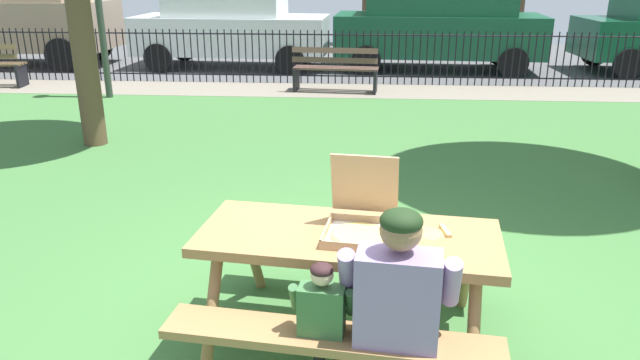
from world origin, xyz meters
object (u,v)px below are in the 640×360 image
object	(u,v)px
adult_at_table	(398,298)
parked_car_center	(439,21)
pizza_box_open	(361,219)
child_at_table	(324,316)
parked_car_far_left	(9,9)
park_bench_center	(335,70)
parked_car_left	(231,24)
picnic_table_foreground	(348,259)
pizza_slice_on_table	(432,232)

from	to	relation	value
adult_at_table	parked_car_center	world-z (taller)	parked_car_center
pizza_box_open	child_at_table	world-z (taller)	pizza_box_open
parked_car_far_left	parked_car_center	size ratio (longest dim) A/B	1.01
pizza_box_open	park_bench_center	world-z (taller)	pizza_box_open
parked_car_left	parked_car_center	bearing A→B (deg)	-0.02
adult_at_table	park_bench_center	xyz separation A→B (m)	(-0.73, 8.60, -0.24)
park_bench_center	parked_car_far_left	world-z (taller)	parked_car_far_left
picnic_table_foreground	pizza_box_open	distance (m)	0.27
pizza_box_open	picnic_table_foreground	bearing A→B (deg)	-172.88
pizza_box_open	parked_car_far_left	xyz separation A→B (m)	(-8.35, 10.82, 0.45)
child_at_table	parked_car_far_left	world-z (taller)	parked_car_far_left
pizza_slice_on_table	child_at_table	distance (m)	0.87
pizza_slice_on_table	child_at_table	world-z (taller)	child_at_table
child_at_table	park_bench_center	size ratio (longest dim) A/B	0.53
parked_car_far_left	picnic_table_foreground	bearing A→B (deg)	-52.58
picnic_table_foreground	parked_car_center	xyz separation A→B (m)	(1.75, 10.82, 0.50)
parked_car_center	picnic_table_foreground	bearing A→B (deg)	-99.16
pizza_box_open	parked_car_center	bearing A→B (deg)	81.20
adult_at_table	parked_car_far_left	size ratio (longest dim) A/B	0.25
picnic_table_foreground	park_bench_center	world-z (taller)	park_bench_center
child_at_table	park_bench_center	xyz separation A→B (m)	(-0.34, 8.58, -0.11)
pizza_box_open	parked_car_left	distance (m)	11.25
picnic_table_foreground	parked_car_center	world-z (taller)	parked_car_center
picnic_table_foreground	parked_car_left	bearing A→B (deg)	105.58
picnic_table_foreground	child_at_table	size ratio (longest dim) A/B	2.26
picnic_table_foreground	pizza_slice_on_table	bearing A→B (deg)	4.97
adult_at_table	pizza_box_open	bearing A→B (deg)	110.18
pizza_slice_on_table	adult_at_table	world-z (taller)	adult_at_table
pizza_box_open	park_bench_center	bearing A→B (deg)	93.73
parked_car_far_left	child_at_table	bearing A→B (deg)	-54.24
parked_car_center	parked_car_left	bearing A→B (deg)	179.98
pizza_slice_on_table	parked_car_left	distance (m)	11.34
park_bench_center	parked_car_far_left	bearing A→B (deg)	160.57
picnic_table_foreground	park_bench_center	xyz separation A→B (m)	(-0.45, 8.06, -0.18)
pizza_box_open	parked_car_left	bearing A→B (deg)	105.94
child_at_table	park_bench_center	world-z (taller)	child_at_table
picnic_table_foreground	pizza_box_open	bearing A→B (deg)	7.12
pizza_slice_on_table	parked_car_far_left	size ratio (longest dim) A/B	0.05
picnic_table_foreground	parked_car_far_left	xyz separation A→B (m)	(-8.28, 10.83, 0.71)
child_at_table	picnic_table_foreground	bearing A→B (deg)	77.69
picnic_table_foreground	parked_car_far_left	world-z (taller)	parked_car_far_left
pizza_slice_on_table	parked_car_left	xyz separation A→B (m)	(-3.52, 10.78, 0.23)
parked_car_center	child_at_table	bearing A→B (deg)	-99.31
pizza_slice_on_table	park_bench_center	world-z (taller)	park_bench_center
park_bench_center	parked_car_left	distance (m)	3.82
parked_car_left	parked_car_center	size ratio (longest dim) A/B	0.95
child_at_table	parked_car_far_left	xyz separation A→B (m)	(-8.17, 11.34, 0.78)
park_bench_center	parked_car_center	bearing A→B (deg)	51.48
park_bench_center	child_at_table	bearing A→B (deg)	-87.73
child_at_table	parked_car_left	bearing A→B (deg)	104.36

